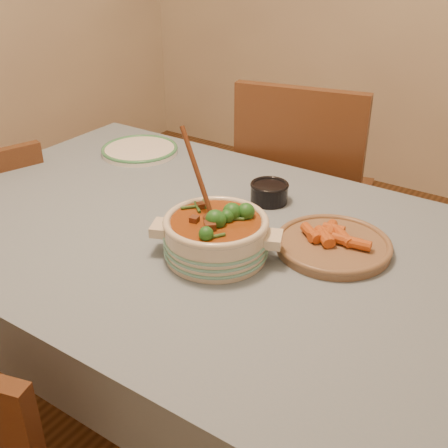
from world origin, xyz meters
name	(u,v)px	position (x,y,z in m)	size (l,w,h in m)	color
floor	(206,427)	(0.00, 0.00, 0.00)	(4.50, 4.50, 0.00)	#442913
dining_table	(202,260)	(0.00, 0.00, 0.66)	(1.68, 1.08, 0.76)	brown
stew_casserole	(216,233)	(0.10, -0.08, 0.82)	(0.33, 0.33, 0.31)	beige
white_plate	(140,150)	(-0.52, 0.34, 0.77)	(0.30, 0.30, 0.02)	white
condiment_bowl	(269,191)	(0.06, 0.26, 0.79)	(0.14, 0.14, 0.06)	black
fried_plate	(333,243)	(0.33, 0.11, 0.78)	(0.34, 0.34, 0.05)	#7E6346
chair_far	(302,191)	(-0.06, 0.75, 0.57)	(0.56, 0.56, 1.00)	#533019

